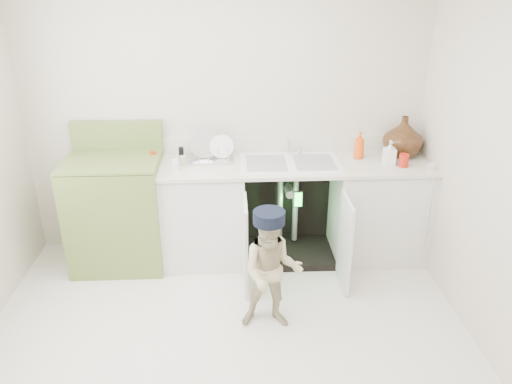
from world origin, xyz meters
TOP-DOWN VIEW (x-y plane):
  - ground at (0.00, 0.00)m, footprint 3.50×3.50m
  - room_shell at (0.00, 0.00)m, footprint 6.00×5.50m
  - counter_run at (0.59, 1.21)m, footprint 2.44×1.02m
  - avocado_stove at (-0.95, 1.18)m, footprint 0.79×0.65m
  - repair_worker at (0.32, 0.22)m, footprint 0.53×0.83m

SIDE VIEW (x-z plane):
  - ground at x=0.00m, z-range 0.00..0.00m
  - repair_worker at x=0.32m, z-range 0.01..0.93m
  - counter_run at x=0.59m, z-range -0.15..1.11m
  - avocado_stove at x=-0.95m, z-range -0.11..1.11m
  - room_shell at x=0.00m, z-range 0.62..1.88m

